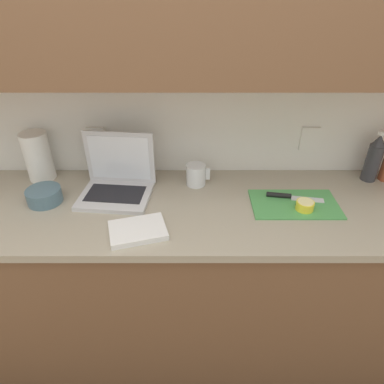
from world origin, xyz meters
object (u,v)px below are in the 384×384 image
Objects in this scene: measuring_cup at (195,175)px; bowl_white at (43,196)px; cutting_board at (293,204)px; bottle_green_soda at (372,158)px; laptop at (116,180)px; paper_towel_roll at (36,157)px; knife at (284,196)px; lemon_half_cut at (303,205)px.

measuring_cup reaches higher than bowl_white.
bottle_green_soda reaches higher than cutting_board.
laptop is 1.43× the size of paper_towel_roll.
measuring_cup is (-0.40, 0.13, 0.04)m from knife.
bowl_white is (-1.54, -0.20, -0.08)m from bottle_green_soda.
lemon_half_cut reaches higher than knife.
lemon_half_cut is 0.67× the size of measuring_cup.
lemon_half_cut is 0.49m from bottle_green_soda.
bowl_white is at bearing -169.50° from knife.
laptop is at bearing 15.03° from bowl_white.
measuring_cup is at bearing 154.24° from lemon_half_cut.
bottle_green_soda is 1.69× the size of bowl_white.
knife is 1.06× the size of paper_towel_roll.
knife is 2.24× the size of measuring_cup.
measuring_cup is (0.37, 0.07, -0.01)m from laptop.
lemon_half_cut is 0.50× the size of bowl_white.
cutting_board is 1.49× the size of bottle_green_soda.
cutting_board is at bearing -22.30° from measuring_cup.
laptop is 1.23m from bottle_green_soda.
measuring_cup is 0.47× the size of paper_towel_roll.
measuring_cup reaches higher than lemon_half_cut.
paper_towel_roll is (-1.63, 0.01, 0.00)m from bottle_green_soda.
paper_towel_roll is (-0.40, 0.13, 0.06)m from laptop.
paper_towel_roll reaches higher than cutting_board.
bowl_white is (-0.68, -0.16, -0.02)m from measuring_cup.
bottle_green_soda is at bearing 7.40° from bowl_white.
laptop is 4.50× the size of lemon_half_cut.
paper_towel_roll reaches higher than bowl_white.
lemon_half_cut is 1.15m from bowl_white.
lemon_half_cut is at bearing -3.49° from bowl_white.
bottle_green_soda is (0.46, 0.18, 0.10)m from knife.
cutting_board is at bearing -152.06° from bottle_green_soda.
laptop is 0.43m from paper_towel_roll.
measuring_cup is at bearing -177.00° from bottle_green_soda.
laptop is 0.77m from knife.
cutting_board is 1.50× the size of knife.
laptop is at bearing 172.28° from cutting_board.
knife is at bearing -9.37° from paper_towel_roll.
knife is at bearing 0.96° from laptop.
bottle_green_soda is (1.23, 0.12, 0.05)m from laptop.
cutting_board is (0.80, -0.11, -0.06)m from laptop.
bottle_green_soda is (0.42, 0.22, 0.11)m from cutting_board.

